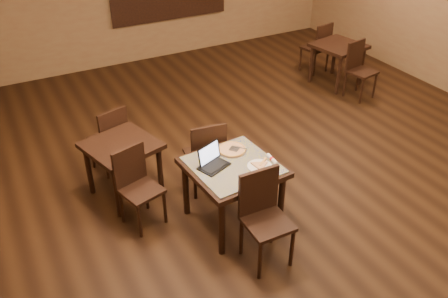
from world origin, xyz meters
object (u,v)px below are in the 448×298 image
chair_main_far (206,153)px  other_table_b_chair_near (136,182)px  tiled_table (233,172)px  other_table_a (338,51)px  other_table_b_chair_far (111,136)px  laptop (212,160)px  chair_main_near (263,212)px  other_table_a_chair_near (359,66)px  pizza_pan (232,150)px  other_table_a_chair_far (319,45)px  other_table_b (122,152)px

chair_main_far → other_table_b_chair_near: bearing=14.5°
other_table_b_chair_near → tiled_table: bearing=-44.9°
tiled_table → other_table_a: tiled_table is taller
other_table_b_chair_near → other_table_b_chair_far: size_ratio=1.00×
laptop → other_table_a: (3.60, 2.25, -0.22)m
other_table_b_chair_far → chair_main_near: bearing=95.9°
other_table_a_chair_near → other_table_a: bearing=78.0°
pizza_pan → other_table_a: size_ratio=0.38×
pizza_pan → chair_main_near: bearing=-97.9°
chair_main_far → other_table_a_chair_far: size_ratio=1.04×
other_table_a_chair_far → other_table_b_chair_near: 4.95m
tiled_table → other_table_b: 1.38m
other_table_a → other_table_b_chair_far: 4.34m
laptop → tiled_table: bearing=-47.9°
laptop → other_table_b_chair_near: 0.88m
laptop → other_table_b: 1.20m
other_table_a_chair_near → laptop: bearing=-165.0°
pizza_pan → chair_main_far: bearing=109.3°
chair_main_near → other_table_a_chair_near: bearing=36.8°
tiled_table → laptop: (-0.20, 0.10, 0.16)m
other_table_a_chair_far → other_table_b_chair_far: other_table_a_chair_far is taller
laptop → other_table_b: bearing=104.9°
other_table_a → other_table_b: bearing=-173.5°
chair_main_near → other_table_a: bearing=42.4°
chair_main_far → other_table_b_chair_far: size_ratio=1.06×
chair_main_far → laptop: (-0.19, -0.52, 0.27)m
chair_main_near → other_table_b_chair_far: bearing=113.0°
other_table_a_chair_far → other_table_b_chair_near: size_ratio=1.02×
other_table_b_chair_near → other_table_a_chair_far: bearing=13.1°
other_table_b → other_table_b_chair_far: 0.54m
tiled_table → other_table_a_chair_far: size_ratio=1.05×
tiled_table → other_table_b_chair_far: 1.81m
pizza_pan → other_table_a_chair_near: (3.27, 1.57, -0.24)m
chair_main_far → laptop: 0.61m
other_table_a_chair_near → other_table_a_chair_far: 1.09m
chair_main_far → pizza_pan: bearing=117.1°
pizza_pan → other_table_a_chair_far: (3.30, 2.66, -0.24)m
other_table_b → chair_main_near: bearing=-77.4°
other_table_a_chair_far → other_table_b_chair_near: other_table_a_chair_far is taller
tiled_table → other_table_b_chair_near: (-0.92, 0.51, -0.14)m
other_table_b_chair_far → chair_main_far: bearing=115.9°
other_table_b_chair_far → other_table_a: bearing=174.4°
laptop → pizza_pan: bearing=2.3°
tiled_table → chair_main_near: 0.62m
other_table_b_chair_near → other_table_b_chair_far: bearing=71.8°
tiled_table → other_table_b_chair_near: size_ratio=1.07×
chair_main_far → tiled_table: bearing=98.9°
chair_main_far → laptop: bearing=77.7°
chair_main_near → other_table_a_chair_far: bearing=47.1°
laptop → other_table_b_chair_far: bearing=93.0°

